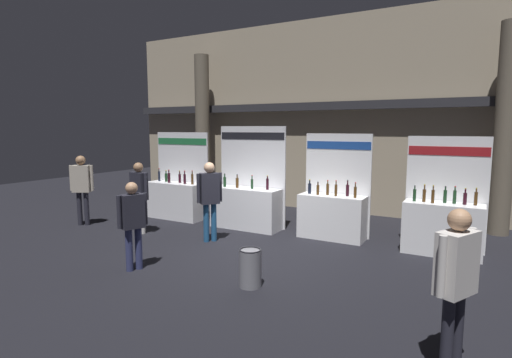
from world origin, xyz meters
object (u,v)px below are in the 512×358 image
Objects in this scene: exhibitor_booth_3 at (443,224)px; visitor_4 at (210,194)px; exhibitor_booth_0 at (177,197)px; exhibitor_booth_2 at (333,212)px; trash_bin at (250,268)px; visitor_3 at (139,191)px; visitor_1 at (456,274)px; exhibitor_booth_1 at (247,203)px; visitor_5 at (133,218)px; visitor_2 at (82,183)px.

exhibitor_booth_3 reaches higher than visitor_4.
exhibitor_booth_2 is (4.52, 0.16, -0.00)m from exhibitor_booth_0.
exhibitor_booth_0 is 1.35× the size of visitor_4.
visitor_3 reaches higher than trash_bin.
trash_bin is at bearing -126.71° from exhibitor_booth_3.
exhibitor_booth_2 is at bearing 59.21° from visitor_1.
visitor_3 is at bearing -79.33° from exhibitor_booth_0.
visitor_4 is at bearing -144.61° from exhibitor_booth_2.
exhibitor_booth_1 is 1.09× the size of exhibitor_booth_3.
exhibitor_booth_0 is 2.31m from exhibitor_booth_1.
exhibitor_booth_1 is at bearing -178.61° from exhibitor_booth_3.
visitor_4 is 2.17m from visitor_5.
exhibitor_booth_1 is (2.31, -0.00, 0.02)m from exhibitor_booth_0.
visitor_4 is (2.22, -1.47, 0.47)m from exhibitor_booth_0.
exhibitor_booth_1 is at bearing 50.76° from visitor_3.
exhibitor_booth_2 is at bearing 168.92° from visitor_2.
exhibitor_booth_2 reaches higher than visitor_3.
visitor_4 is at bearing 88.53° from visitor_1.
exhibitor_booth_1 is 4.54m from exhibitor_booth_3.
exhibitor_booth_3 is 1.30× the size of visitor_2.
visitor_3 is (-1.98, -1.71, 0.40)m from exhibitor_booth_1.
exhibitor_booth_1 is 3.65m from visitor_5.
visitor_1 is at bearing -39.86° from exhibitor_booth_1.
exhibitor_booth_2 is 5.16m from visitor_1.
visitor_5 is at bearing -145.05° from visitor_4.
exhibitor_booth_1 is at bearing -0.08° from exhibitor_booth_0.
exhibitor_booth_1 is at bearing -175.70° from exhibitor_booth_2.
exhibitor_booth_2 is at bearing -17.03° from visitor_4.
exhibitor_booth_3 is 1.33× the size of visitor_4.
exhibitor_booth_1 is at bearing 18.55° from visitor_5.
exhibitor_booth_0 is 1.51× the size of visitor_5.
exhibitor_booth_0 is at bearing 110.58° from visitor_3.
visitor_2 is at bearing -161.65° from exhibitor_booth_2.
exhibitor_booth_0 is 2.70m from visitor_4.
visitor_5 is (-2.40, -3.80, 0.33)m from exhibitor_booth_2.
exhibitor_booth_3 is at bearing 53.29° from trash_bin.
exhibitor_booth_2 is 1.02× the size of exhibitor_booth_3.
exhibitor_booth_2 is at bearing 178.60° from exhibitor_booth_3.
visitor_2 is (-8.42, -1.97, 0.49)m from exhibitor_booth_3.
visitor_4 is (1.90, 0.25, 0.05)m from visitor_3.
visitor_1 is 0.95× the size of visitor_2.
visitor_3 reaches higher than visitor_5.
visitor_5 is (-2.20, -0.36, 0.63)m from trash_bin.
trash_bin is (4.32, -3.27, -0.30)m from exhibitor_booth_0.
exhibitor_booth_0 is 1.02× the size of exhibitor_booth_3.
exhibitor_booth_3 is 6.78m from visitor_3.
exhibitor_booth_3 is (6.84, 0.11, 0.01)m from exhibitor_booth_0.
visitor_4 is at bearing 156.44° from visitor_2.
exhibitor_booth_0 is at bearing -159.72° from visitor_2.
visitor_4 is (-4.62, -1.57, 0.46)m from exhibitor_booth_3.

